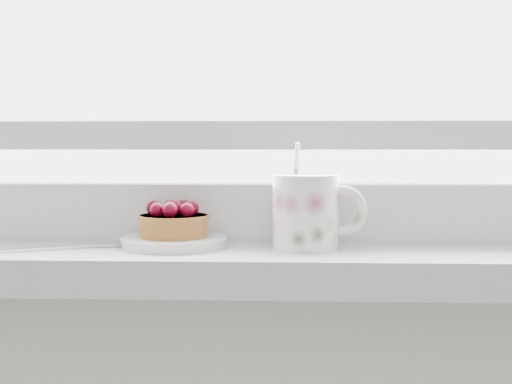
# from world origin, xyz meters

# --- Properties ---
(saucer) EXTENTS (0.12, 0.12, 0.01)m
(saucer) POSITION_xyz_m (-0.07, 1.90, 0.95)
(saucer) COLOR silver
(saucer) RESTS_ON windowsill
(raspberry_tart) EXTENTS (0.08, 0.08, 0.04)m
(raspberry_tart) POSITION_xyz_m (-0.07, 1.90, 0.97)
(raspberry_tart) COLOR brown
(raspberry_tart) RESTS_ON saucer
(floral_mug) EXTENTS (0.11, 0.08, 0.12)m
(floral_mug) POSITION_xyz_m (0.09, 1.89, 0.98)
(floral_mug) COLOR white
(floral_mug) RESTS_ON windowsill
(fork) EXTENTS (0.20, 0.11, 0.00)m
(fork) POSITION_xyz_m (-0.19, 1.88, 0.94)
(fork) COLOR silver
(fork) RESTS_ON windowsill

